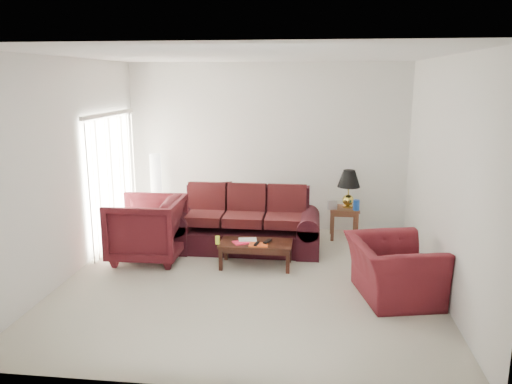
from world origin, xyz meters
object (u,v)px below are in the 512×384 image
armchair_right (393,269)px  armchair_left (147,229)px  sofa (245,220)px  floor_lamp (156,192)px  end_table (344,223)px  coffee_table (256,254)px

armchair_right → armchair_left: bearing=61.9°
sofa → floor_lamp: floor_lamp is taller
end_table → armchair_right: armchair_right is taller
armchair_left → armchair_right: bearing=73.6°
sofa → coffee_table: size_ratio=2.26×
sofa → armchair_right: bearing=-39.0°
armchair_right → floor_lamp: bearing=44.4°
sofa → floor_lamp: size_ratio=1.69×
floor_lamp → armchair_right: size_ratio=1.24×
armchair_right → sofa: bearing=40.1°
armchair_right → coffee_table: 2.04m
floor_lamp → armchair_right: bearing=-32.8°
end_table → armchair_left: size_ratio=0.51×
end_table → coffee_table: size_ratio=0.51×
floor_lamp → coffee_table: size_ratio=1.34×
armchair_left → armchair_right: armchair_left is taller
armchair_right → coffee_table: size_ratio=1.08×
sofa → armchair_left: size_ratio=2.24×
coffee_table → floor_lamp: bearing=146.4°
sofa → end_table: bearing=24.2°
floor_lamp → armchair_right: floor_lamp is taller
armchair_left → coffee_table: 1.72m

